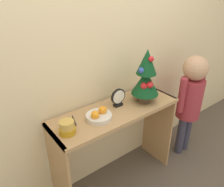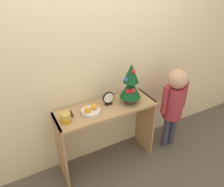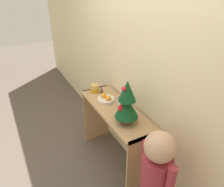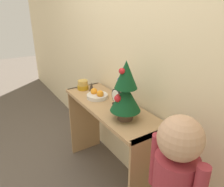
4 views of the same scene
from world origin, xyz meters
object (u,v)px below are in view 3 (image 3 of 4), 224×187
(desk_clock, at_px, (121,103))
(child_figure, at_px, (156,174))
(mini_tree, at_px, (127,102))
(fruit_bowl, at_px, (106,99))
(singing_bowl, at_px, (95,88))
(figurine, at_px, (102,90))

(desk_clock, height_order, child_figure, child_figure)
(child_figure, bearing_deg, mini_tree, 172.37)
(fruit_bowl, distance_m, child_figure, 1.07)
(fruit_bowl, height_order, singing_bowl, singing_bowl)
(singing_bowl, xyz_separation_m, child_figure, (1.33, -0.07, -0.14))
(figurine, xyz_separation_m, child_figure, (1.26, -0.13, -0.14))
(singing_bowl, xyz_separation_m, desk_clock, (0.51, 0.08, 0.03))
(singing_bowl, bearing_deg, mini_tree, 0.37)
(singing_bowl, relative_size, desk_clock, 0.73)
(mini_tree, xyz_separation_m, fruit_bowl, (-0.47, 0.01, -0.20))
(fruit_bowl, distance_m, singing_bowl, 0.27)
(figurine, distance_m, child_figure, 1.27)
(child_figure, bearing_deg, desk_clock, 169.35)
(mini_tree, relative_size, singing_bowl, 4.07)
(singing_bowl, relative_size, figurine, 1.28)
(fruit_bowl, height_order, child_figure, child_figure)
(desk_clock, relative_size, child_figure, 0.14)
(mini_tree, distance_m, desk_clock, 0.29)
(mini_tree, relative_size, desk_clock, 2.97)
(fruit_bowl, bearing_deg, figurine, 168.04)
(desk_clock, distance_m, figurine, 0.43)
(fruit_bowl, bearing_deg, child_figure, -5.01)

